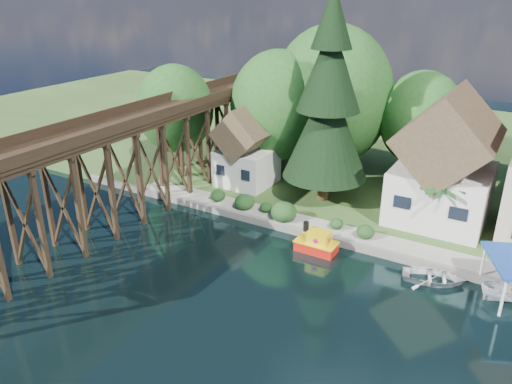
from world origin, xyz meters
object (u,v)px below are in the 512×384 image
trestle_bridge (140,154)px  conifer (328,103)px  shed (247,151)px  tugboat (317,243)px  palm_tree (443,191)px  boat_white_a (434,276)px  house_left (444,166)px

trestle_bridge → conifer: 16.70m
shed → tugboat: 14.26m
trestle_bridge → shed: 10.69m
shed → palm_tree: bearing=-6.8°
trestle_bridge → shed: (5.00, 9.33, -1.52)m
palm_tree → boat_white_a: palm_tree is taller
conifer → tugboat: 12.55m
shed → boat_white_a: shed is taller
palm_tree → boat_white_a: (1.14, -5.69, -4.03)m
tugboat → boat_white_a: tugboat is taller
boat_white_a → house_left: bearing=-3.9°
house_left → tugboat: house_left is taller
palm_tree → tugboat: 10.28m
shed → boat_white_a: bearing=-21.8°
shed → trestle_bridge: bearing=-118.2°
shed → conifer: size_ratio=0.42×
trestle_bridge → tugboat: bearing=4.0°
house_left → palm_tree: bearing=-79.0°
trestle_bridge → boat_white_a: 25.39m
house_left → shed: 18.11m
house_left → conifer: 10.89m
shed → palm_tree: size_ratio=1.73×
shed → conifer: conifer is taller
shed → house_left: bearing=4.8°
trestle_bridge → house_left: (23.00, 10.83, -0.21)m
conifer → boat_white_a: size_ratio=4.39×
trestle_bridge → palm_tree: trestle_bridge is taller
palm_tree → boat_white_a: bearing=-78.6°
palm_tree → tugboat: bearing=-141.6°
trestle_bridge → tugboat: size_ratio=13.98×
palm_tree → trestle_bridge: bearing=-163.4°
palm_tree → conifer: bearing=166.9°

